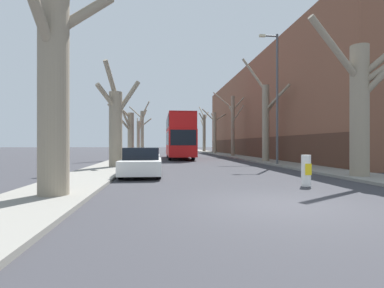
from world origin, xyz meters
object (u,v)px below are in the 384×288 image
(double_decker_bus, at_px, (179,135))
(parked_car_1, at_px, (147,158))
(lamp_post, at_px, (276,93))
(street_tree_left_0, at_px, (55,63))
(street_tree_right_4, at_px, (204,130))
(street_tree_right_3, at_px, (215,131))
(traffic_bollard, at_px, (306,171))
(street_tree_left_1, at_px, (116,124))
(street_tree_right_0, at_px, (361,102))
(street_tree_right_2, at_px, (233,124))
(street_tree_right_1, at_px, (266,119))
(street_tree_left_2, at_px, (129,132))
(street_tree_left_3, at_px, (139,135))
(street_tree_left_4, at_px, (142,129))
(parked_car_0, at_px, (142,163))

(double_decker_bus, bearing_deg, parked_car_1, -104.38)
(parked_car_1, relative_size, lamp_post, 0.45)
(street_tree_left_0, bearing_deg, street_tree_right_4, 76.78)
(street_tree_right_3, xyz_separation_m, traffic_bollard, (-3.46, -36.44, -3.04))
(street_tree_left_1, relative_size, street_tree_right_4, 0.71)
(traffic_bollard, bearing_deg, street_tree_right_0, 28.48)
(street_tree_right_2, height_order, street_tree_right_3, street_tree_right_2)
(street_tree_right_1, bearing_deg, street_tree_right_0, -90.05)
(street_tree_left_2, height_order, lamp_post, lamp_post)
(lamp_post, bearing_deg, street_tree_left_1, -173.51)
(street_tree_left_3, xyz_separation_m, street_tree_right_1, (11.61, -15.75, 0.95))
(street_tree_left_0, bearing_deg, street_tree_left_4, 89.86)
(street_tree_left_1, bearing_deg, street_tree_right_1, 23.46)
(street_tree_left_3, xyz_separation_m, street_tree_right_3, (11.49, 6.77, 0.89))
(street_tree_left_3, distance_m, double_decker_bus, 9.63)
(street_tree_left_3, xyz_separation_m, double_decker_bus, (4.84, -8.33, -0.16))
(double_decker_bus, bearing_deg, street_tree_left_0, -102.40)
(street_tree_left_1, height_order, street_tree_right_1, street_tree_right_1)
(street_tree_right_3, distance_m, street_tree_right_4, 12.18)
(street_tree_right_2, height_order, traffic_bollard, street_tree_right_2)
(street_tree_right_2, bearing_deg, traffic_bollard, -98.08)
(street_tree_left_0, xyz_separation_m, parked_car_0, (2.08, 5.77, -3.17))
(traffic_bollard, bearing_deg, street_tree_left_2, 112.73)
(street_tree_right_1, height_order, double_decker_bus, street_tree_right_1)
(street_tree_left_0, height_order, street_tree_left_3, street_tree_left_0)
(street_tree_right_2, relative_size, double_decker_bus, 0.76)
(street_tree_right_0, relative_size, street_tree_right_2, 0.86)
(street_tree_left_1, relative_size, street_tree_left_2, 1.10)
(street_tree_right_3, distance_m, traffic_bollard, 36.73)
(double_decker_bus, bearing_deg, street_tree_left_2, -163.75)
(street_tree_right_0, height_order, street_tree_right_4, street_tree_right_4)
(parked_car_0, bearing_deg, double_decker_bus, 80.19)
(double_decker_bus, bearing_deg, street_tree_right_0, -70.78)
(double_decker_bus, height_order, lamp_post, lamp_post)
(street_tree_left_2, height_order, parked_car_0, street_tree_left_2)
(street_tree_left_1, bearing_deg, parked_car_1, 24.87)
(street_tree_left_1, distance_m, street_tree_right_1, 12.72)
(street_tree_right_0, bearing_deg, street_tree_right_4, 90.03)
(street_tree_left_3, height_order, traffic_bollard, street_tree_left_3)
(street_tree_left_3, relative_size, street_tree_left_4, 0.70)
(street_tree_left_2, relative_size, street_tree_right_2, 0.75)
(street_tree_right_3, height_order, lamp_post, lamp_post)
(street_tree_left_1, bearing_deg, traffic_bollard, -47.72)
(parked_car_0, height_order, parked_car_1, parked_car_0)
(street_tree_left_2, xyz_separation_m, parked_car_0, (2.15, -15.71, -2.09))
(street_tree_left_1, relative_size, street_tree_right_0, 0.96)
(street_tree_right_1, xyz_separation_m, street_tree_right_4, (-0.03, 34.69, 0.63))
(street_tree_right_1, distance_m, street_tree_right_3, 22.52)
(street_tree_left_2, xyz_separation_m, street_tree_right_0, (11.89, -17.92, 0.64))
(street_tree_left_0, xyz_separation_m, street_tree_left_1, (0.19, 10.49, -1.04))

